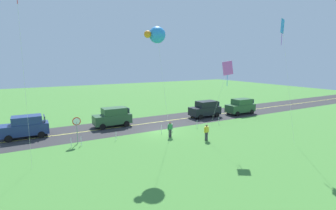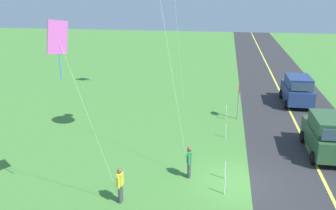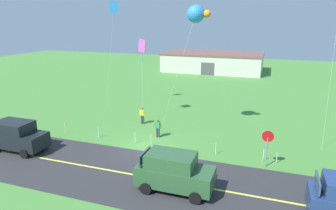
% 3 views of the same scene
% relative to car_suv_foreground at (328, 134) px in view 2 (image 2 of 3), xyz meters
% --- Properties ---
extents(ground_plane, '(120.00, 120.00, 0.10)m').
position_rel_car_suv_foreground_xyz_m(ground_plane, '(-3.90, 4.79, -1.20)').
color(ground_plane, '#478438').
extents(asphalt_road, '(120.00, 7.00, 0.00)m').
position_rel_car_suv_foreground_xyz_m(asphalt_road, '(-3.90, 0.79, -1.15)').
color(asphalt_road, '#2D2D30').
rests_on(asphalt_road, ground).
extents(road_centre_stripe, '(120.00, 0.16, 0.00)m').
position_rel_car_suv_foreground_xyz_m(road_centre_stripe, '(-3.90, 0.79, -1.15)').
color(road_centre_stripe, '#E5E04C').
rests_on(road_centre_stripe, asphalt_road).
extents(car_suv_foreground, '(4.40, 2.12, 2.24)m').
position_rel_car_suv_foreground_xyz_m(car_suv_foreground, '(0.00, 0.00, 0.00)').
color(car_suv_foreground, '#2D5633').
rests_on(car_suv_foreground, ground).
extents(car_parked_east_near, '(4.40, 2.12, 2.24)m').
position_rel_car_suv_foreground_xyz_m(car_parked_east_near, '(9.15, 0.04, 0.00)').
color(car_parked_east_near, navy).
rests_on(car_parked_east_near, ground).
extents(stop_sign, '(0.76, 0.08, 2.56)m').
position_rel_car_suv_foreground_xyz_m(stop_sign, '(4.91, 4.69, 0.65)').
color(stop_sign, gray).
rests_on(stop_sign, ground).
extents(person_adult_near, '(0.58, 0.22, 1.60)m').
position_rel_car_suv_foreground_xyz_m(person_adult_near, '(-6.35, 9.90, -0.29)').
color(person_adult_near, '#3F3F47').
rests_on(person_adult_near, ground).
extents(person_adult_companion, '(0.58, 0.22, 1.60)m').
position_rel_car_suv_foreground_xyz_m(person_adult_companion, '(-3.76, 7.21, -0.29)').
color(person_adult_companion, '#3F3F47').
rests_on(person_adult_companion, ground).
extents(kite_red_low, '(1.22, 2.11, 7.78)m').
position_rel_car_suv_foreground_xyz_m(kite_red_low, '(-7.06, 11.75, 5.83)').
color(kite_red_low, silver).
rests_on(kite_red_low, ground).
extents(fence_post_2, '(0.05, 0.05, 0.90)m').
position_rel_car_suv_foreground_xyz_m(fence_post_2, '(-5.05, 5.49, -0.70)').
color(fence_post_2, silver).
rests_on(fence_post_2, ground).
extents(fence_post_3, '(0.05, 0.05, 0.90)m').
position_rel_car_suv_foreground_xyz_m(fence_post_3, '(-3.67, 5.49, -0.70)').
color(fence_post_3, silver).
rests_on(fence_post_3, ground).
extents(fence_post_4, '(0.05, 0.05, 0.90)m').
position_rel_car_suv_foreground_xyz_m(fence_post_4, '(1.42, 5.49, -0.70)').
color(fence_post_4, silver).
rests_on(fence_post_4, ground).
extents(fence_post_5, '(0.05, 0.05, 0.90)m').
position_rel_car_suv_foreground_xyz_m(fence_post_5, '(4.75, 5.49, -0.70)').
color(fence_post_5, silver).
rests_on(fence_post_5, ground).
extents(fence_post_6, '(0.05, 0.05, 0.90)m').
position_rel_car_suv_foreground_xyz_m(fence_post_6, '(5.62, 5.49, -0.70)').
color(fence_post_6, silver).
rests_on(fence_post_6, ground).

